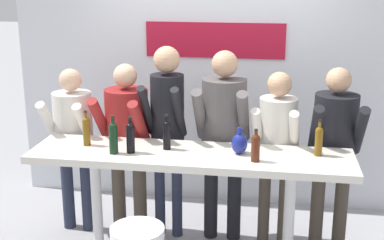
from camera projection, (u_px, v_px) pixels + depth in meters
back_wall at (213, 83)px, 5.65m from camera, size 4.23×0.12×2.60m
tasting_table at (190, 169)px, 4.38m from camera, size 2.63×0.63×1.03m
person_far_left at (73, 133)px, 5.02m from camera, size 0.44×0.52×1.60m
person_left at (127, 133)px, 4.92m from camera, size 0.51×0.59×1.66m
person_center_left at (167, 119)px, 4.84m from camera, size 0.37×0.53×1.82m
person_center at (224, 127)px, 4.80m from camera, size 0.49×0.58×1.79m
person_center_right at (277, 141)px, 4.69m from camera, size 0.43×0.54×1.63m
person_right at (334, 140)px, 4.66m from camera, size 0.46×0.55×1.67m
wine_bottle_0 at (113, 136)px, 4.28m from camera, size 0.07×0.07×0.32m
wine_bottle_1 at (130, 136)px, 4.31m from camera, size 0.07×0.07×0.30m
wine_bottle_2 at (86, 130)px, 4.49m from camera, size 0.06×0.06×0.30m
wine_bottle_3 at (167, 134)px, 4.39m from camera, size 0.06×0.06×0.30m
wine_bottle_4 at (256, 146)px, 4.12m from camera, size 0.07×0.07×0.26m
wine_bottle_5 at (319, 140)px, 4.24m from camera, size 0.06×0.06×0.30m
decorative_vase at (239, 143)px, 4.29m from camera, size 0.13×0.13×0.22m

